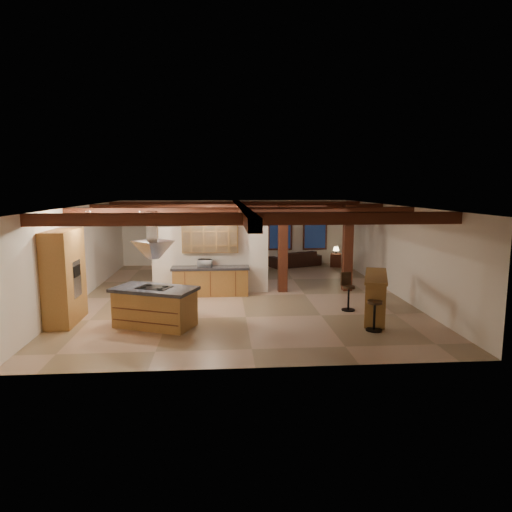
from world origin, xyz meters
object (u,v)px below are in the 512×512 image
(dining_table, at_px, (232,272))
(sofa, at_px, (295,259))
(kitchen_island, at_px, (155,307))
(bar_counter, at_px, (376,289))

(dining_table, xyz_separation_m, sofa, (2.88, 2.96, 0.00))
(kitchen_island, height_order, bar_counter, bar_counter)
(dining_table, relative_size, sofa, 0.82)
(sofa, bearing_deg, dining_table, 23.21)
(kitchen_island, relative_size, bar_counter, 1.00)
(dining_table, height_order, sofa, sofa)
(kitchen_island, distance_m, bar_counter, 5.80)
(kitchen_island, height_order, dining_table, kitchen_island)
(dining_table, bearing_deg, sofa, 23.64)
(sofa, relative_size, bar_counter, 0.99)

